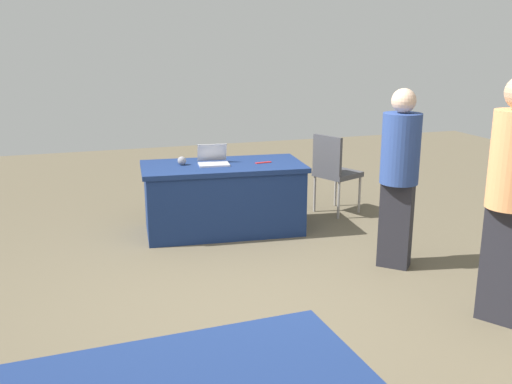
{
  "coord_description": "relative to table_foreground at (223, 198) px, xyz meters",
  "views": [
    {
      "loc": [
        1.19,
        3.9,
        2.04
      ],
      "look_at": [
        -0.14,
        -0.18,
        0.9
      ],
      "focal_mm": 40.68,
      "sensor_mm": 36.0,
      "label": 1
    }
  ],
  "objects": [
    {
      "name": "person_organiser",
      "position": [
        -1.23,
        1.47,
        0.53
      ],
      "size": [
        0.48,
        0.48,
        1.63
      ],
      "rotation": [
        0.0,
        0.0,
        5.52
      ],
      "color": "#26262D",
      "rests_on": "ground"
    },
    {
      "name": "person_attendee_browsing",
      "position": [
        -1.41,
        2.65,
        0.64
      ],
      "size": [
        0.47,
        0.47,
        1.8
      ],
      "rotation": [
        0.0,
        0.0,
        2.13
      ],
      "color": "#26262D",
      "rests_on": "ground"
    },
    {
      "name": "scissors_red",
      "position": [
        -0.43,
        0.07,
        0.37
      ],
      "size": [
        0.18,
        0.06,
        0.01
      ],
      "primitive_type": "cube",
      "rotation": [
        0.0,
        0.0,
        0.11
      ],
      "color": "red",
      "rests_on": "table_foreground"
    },
    {
      "name": "yarn_ball",
      "position": [
        0.42,
        -0.09,
        0.42
      ],
      "size": [
        0.09,
        0.09,
        0.09
      ],
      "primitive_type": "sphere",
      "color": "gray",
      "rests_on": "table_foreground"
    },
    {
      "name": "ground_plane",
      "position": [
        0.34,
        1.95,
        -0.37
      ],
      "size": [
        14.4,
        14.4,
        0.0
      ],
      "primitive_type": "plane",
      "color": "brown"
    },
    {
      "name": "table_foreground",
      "position": [
        0.0,
        0.0,
        0.0
      ],
      "size": [
        1.79,
        0.99,
        0.74
      ],
      "rotation": [
        0.0,
        0.0,
        -0.1
      ],
      "color": "navy",
      "rests_on": "ground"
    },
    {
      "name": "laptop_silver",
      "position": [
        0.1,
        -0.03,
        0.41
      ],
      "size": [
        0.35,
        0.33,
        0.21
      ],
      "rotation": [
        0.0,
        0.0,
        -0.12
      ],
      "color": "silver",
      "rests_on": "table_foreground"
    },
    {
      "name": "chair_near_front",
      "position": [
        -1.42,
        -0.23,
        0.17
      ],
      "size": [
        0.58,
        0.58,
        0.96
      ],
      "rotation": [
        0.0,
        0.0,
        1.98
      ],
      "color": "#9E9993",
      "rests_on": "ground"
    }
  ]
}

